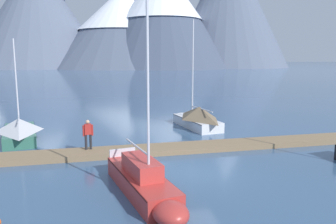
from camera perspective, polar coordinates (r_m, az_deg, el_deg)
The scene contains 10 objects.
ground_plane at distance 16.40m, azimuth 4.13°, elevation -10.24°, with size 700.00×700.00×0.00m, color #38567A.
mountain_central_massif at distance 193.72m, azimuth -21.06°, elevation 15.55°, with size 70.95×70.95×55.81m.
mountain_shoulder_ridge at distance 185.27m, azimuth -7.71°, elevation 14.12°, with size 83.11×83.11×40.55m.
mountain_east_summit at distance 178.72m, azimuth -1.01°, elevation 16.31°, with size 72.33×72.33×51.71m.
mountain_rear_spur at distance 194.73m, azimuth 10.04°, elevation 17.55°, with size 65.69×65.69×66.81m.
dock at distance 20.06m, azimuth 1.11°, elevation -6.14°, with size 24.70×2.84×0.30m.
sailboat_nearest_berth at distance 24.71m, azimuth -23.69°, elevation -2.65°, with size 3.18×6.85×6.66m.
sailboat_second_berth at distance 13.68m, azimuth -4.00°, elevation -11.66°, with size 2.65×6.57×8.93m.
sailboat_mid_dock_port at distance 26.65m, azimuth 4.81°, elevation -0.87°, with size 2.92×6.32×8.33m.
person_on_dock at distance 19.58m, azimuth -13.29°, elevation -3.40°, with size 0.58×0.29×1.69m.
Camera 1 is at (-4.13, -14.90, 5.45)m, focal length 36.30 mm.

